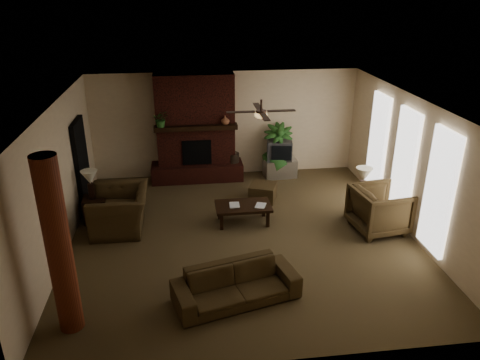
{
  "coord_description": "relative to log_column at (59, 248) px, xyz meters",
  "views": [
    {
      "loc": [
        -1.1,
        -8.31,
        4.86
      ],
      "look_at": [
        0.0,
        0.4,
        1.1
      ],
      "focal_mm": 34.5,
      "sensor_mm": 36.0,
      "label": 1
    }
  ],
  "objects": [
    {
      "name": "sofa",
      "position": [
        2.57,
        0.33,
        -1.0
      ],
      "size": [
        2.14,
        1.1,
        0.8
      ],
      "primitive_type": "imported",
      "rotation": [
        0.0,
        0.0,
        0.26
      ],
      "color": "#47371E",
      "rests_on": "ground"
    },
    {
      "name": "armchair_right",
      "position": [
        5.84,
        2.3,
        -0.87
      ],
      "size": [
        1.11,
        1.17,
        1.07
      ],
      "primitive_type": "imported",
      "rotation": [
        0.0,
        0.0,
        1.71
      ],
      "color": "#47371E",
      "rests_on": "ground"
    },
    {
      "name": "side_table_right",
      "position": [
        5.66,
        2.85,
        -1.12
      ],
      "size": [
        0.57,
        0.57,
        0.55
      ],
      "primitive_type": "cube",
      "rotation": [
        0.0,
        0.0,
        0.16
      ],
      "color": "black",
      "rests_on": "ground"
    },
    {
      "name": "fireplace",
      "position": [
        2.15,
        5.62,
        -0.24
      ],
      "size": [
        2.4,
        0.7,
        2.8
      ],
      "color": "#461A12",
      "rests_on": "ground"
    },
    {
      "name": "tv_stand",
      "position": [
        4.38,
        5.48,
        -1.15
      ],
      "size": [
        0.88,
        0.56,
        0.5
      ],
      "primitive_type": "cube",
      "rotation": [
        0.0,
        0.0,
        0.07
      ],
      "color": "#BDBEC0",
      "rests_on": "ground"
    },
    {
      "name": "book_a",
      "position": [
        2.74,
        2.97,
        -0.83
      ],
      "size": [
        0.22,
        0.04,
        0.29
      ],
      "primitive_type": "imported",
      "rotation": [
        0.0,
        0.0,
        -0.05
      ],
      "color": "#999999",
      "rests_on": "coffee_table"
    },
    {
      "name": "mantel_vase",
      "position": [
        2.89,
        5.34,
        0.27
      ],
      "size": [
        0.27,
        0.28,
        0.22
      ],
      "primitive_type": "imported",
      "rotation": [
        0.0,
        0.0,
        0.25
      ],
      "color": "brown",
      "rests_on": "fireplace"
    },
    {
      "name": "floor_plant",
      "position": [
        4.31,
        5.55,
        -1.0
      ],
      "size": [
        0.95,
        1.51,
        0.81
      ],
      "primitive_type": "imported",
      "rotation": [
        0.0,
        0.0,
        -0.1
      ],
      "color": "#2E6026",
      "rests_on": "ground"
    },
    {
      "name": "floor_vase",
      "position": [
        3.1,
        5.55,
        -0.97
      ],
      "size": [
        0.34,
        0.34,
        0.77
      ],
      "color": "black",
      "rests_on": "ground"
    },
    {
      "name": "side_table_left",
      "position": [
        -0.17,
        3.49,
        -1.12
      ],
      "size": [
        0.53,
        0.53,
        0.55
      ],
      "primitive_type": "cube",
      "rotation": [
        0.0,
        0.0,
        0.06
      ],
      "color": "black",
      "rests_on": "ground"
    },
    {
      "name": "log_column",
      "position": [
        0.0,
        0.0,
        0.0
      ],
      "size": [
        0.36,
        0.36,
        2.8
      ],
      "primitive_type": "cylinder",
      "color": "brown",
      "rests_on": "ground"
    },
    {
      "name": "coffee_table",
      "position": [
        3.04,
        2.98,
        -1.03
      ],
      "size": [
        1.2,
        0.7,
        0.43
      ],
      "color": "black",
      "rests_on": "ground"
    },
    {
      "name": "lamp_left",
      "position": [
        -0.2,
        3.46,
        -0.4
      ],
      "size": [
        0.44,
        0.44,
        0.65
      ],
      "color": "black",
      "rests_on": "side_table_left"
    },
    {
      "name": "ceiling_fan",
      "position": [
        3.35,
        2.7,
        1.13
      ],
      "size": [
        1.35,
        1.35,
        0.37
      ],
      "color": "black",
      "rests_on": "ceiling"
    },
    {
      "name": "windows",
      "position": [
        6.4,
        2.6,
        -0.05
      ],
      "size": [
        0.08,
        3.65,
        2.35
      ],
      "color": "white",
      "rests_on": "ground"
    },
    {
      "name": "lamp_right",
      "position": [
        5.67,
        2.89,
        -0.4
      ],
      "size": [
        0.4,
        0.4,
        0.65
      ],
      "color": "black",
      "rests_on": "side_table_right"
    },
    {
      "name": "book_b",
      "position": [
        3.31,
        2.91,
        -0.82
      ],
      "size": [
        0.21,
        0.1,
        0.29
      ],
      "primitive_type": "imported",
      "rotation": [
        0.0,
        0.0,
        -0.37
      ],
      "color": "#999999",
      "rests_on": "coffee_table"
    },
    {
      "name": "room_shell",
      "position": [
        2.95,
        2.4,
        0.0
      ],
      "size": [
        7.0,
        7.0,
        7.0
      ],
      "color": "brown",
      "rests_on": "ground"
    },
    {
      "name": "ottoman",
      "position": [
        3.67,
        4.08,
        -1.2
      ],
      "size": [
        0.77,
        0.77,
        0.4
      ],
      "primitive_type": "cube",
      "rotation": [
        0.0,
        0.0,
        -0.36
      ],
      "color": "#47371E",
      "rests_on": "ground"
    },
    {
      "name": "doorway",
      "position": [
        -0.49,
        4.2,
        -0.35
      ],
      "size": [
        0.1,
        1.0,
        2.1
      ],
      "primitive_type": "cube",
      "color": "black",
      "rests_on": "ground"
    },
    {
      "name": "armchair_left",
      "position": [
        0.42,
        3.06,
        -0.81
      ],
      "size": [
        0.89,
        1.35,
        1.18
      ],
      "primitive_type": "imported",
      "rotation": [
        0.0,
        0.0,
        -1.56
      ],
      "color": "#47371E",
      "rests_on": "ground"
    },
    {
      "name": "tv",
      "position": [
        4.35,
        5.47,
        -0.64
      ],
      "size": [
        0.72,
        0.62,
        0.52
      ],
      "color": "#3C3C3F",
      "rests_on": "tv_stand"
    },
    {
      "name": "mantel_plant",
      "position": [
        1.29,
        5.31,
        0.32
      ],
      "size": [
        0.4,
        0.44,
        0.33
      ],
      "primitive_type": "imported",
      "rotation": [
        0.0,
        0.0,
        0.06
      ],
      "color": "#2E6026",
      "rests_on": "fireplace"
    }
  ]
}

